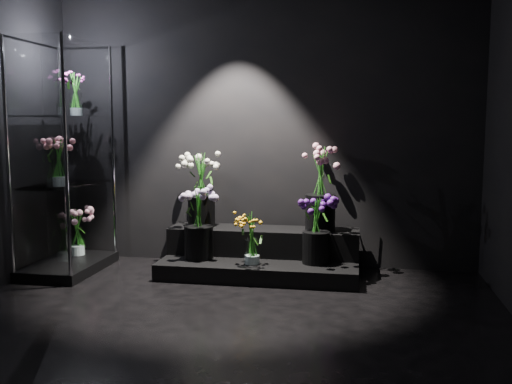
# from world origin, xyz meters

# --- Properties ---
(floor) EXTENTS (4.00, 4.00, 0.00)m
(floor) POSITION_xyz_m (0.00, 0.00, 0.00)
(floor) COLOR black
(floor) RESTS_ON ground
(wall_back) EXTENTS (4.00, 0.00, 4.00)m
(wall_back) POSITION_xyz_m (0.00, 2.00, 1.40)
(wall_back) COLOR black
(wall_back) RESTS_ON floor
(wall_front) EXTENTS (4.00, 0.00, 4.00)m
(wall_front) POSITION_xyz_m (0.00, -2.00, 1.40)
(wall_front) COLOR black
(wall_front) RESTS_ON floor
(display_riser) EXTENTS (1.75, 0.78, 0.39)m
(display_riser) POSITION_xyz_m (0.05, 1.65, 0.16)
(display_riser) COLOR black
(display_riser) RESTS_ON floor
(display_case) EXTENTS (0.56, 0.94, 2.07)m
(display_case) POSITION_xyz_m (-1.70, 1.38, 1.04)
(display_case) COLOR black
(display_case) RESTS_ON floor
(bouquet_orange_bells) EXTENTS (0.28, 0.28, 0.46)m
(bouquet_orange_bells) POSITION_xyz_m (0.02, 1.37, 0.38)
(bouquet_orange_bells) COLOR white
(bouquet_orange_bells) RESTS_ON display_riser
(bouquet_lilac) EXTENTS (0.48, 0.48, 0.66)m
(bouquet_lilac) POSITION_xyz_m (-0.49, 1.48, 0.52)
(bouquet_lilac) COLOR black
(bouquet_lilac) RESTS_ON display_riser
(bouquet_purple) EXTENTS (0.43, 0.43, 0.58)m
(bouquet_purple) POSITION_xyz_m (0.56, 1.50, 0.48)
(bouquet_purple) COLOR black
(bouquet_purple) RESTS_ON display_riser
(bouquet_cream_roses) EXTENTS (0.50, 0.50, 0.68)m
(bouquet_cream_roses) POSITION_xyz_m (-0.54, 1.75, 0.78)
(bouquet_cream_roses) COLOR black
(bouquet_cream_roses) RESTS_ON display_riser
(bouquet_pink_roses) EXTENTS (0.44, 0.44, 0.76)m
(bouquet_pink_roses) POSITION_xyz_m (0.57, 1.77, 0.81)
(bouquet_pink_roses) COLOR black
(bouquet_pink_roses) RESTS_ON display_riser
(bouquet_case_pink) EXTENTS (0.33, 0.33, 0.45)m
(bouquet_case_pink) POSITION_xyz_m (-1.65, 1.19, 1.05)
(bouquet_case_pink) COLOR white
(bouquet_case_pink) RESTS_ON display_case
(bouquet_case_magenta) EXTENTS (0.21, 0.21, 0.42)m
(bouquet_case_magenta) POSITION_xyz_m (-1.66, 1.56, 1.63)
(bouquet_case_magenta) COLOR white
(bouquet_case_magenta) RESTS_ON display_case
(bouquet_case_base_pink) EXTENTS (0.40, 0.40, 0.46)m
(bouquet_case_base_pink) POSITION_xyz_m (-1.73, 1.61, 0.34)
(bouquet_case_base_pink) COLOR white
(bouquet_case_base_pink) RESTS_ON display_case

